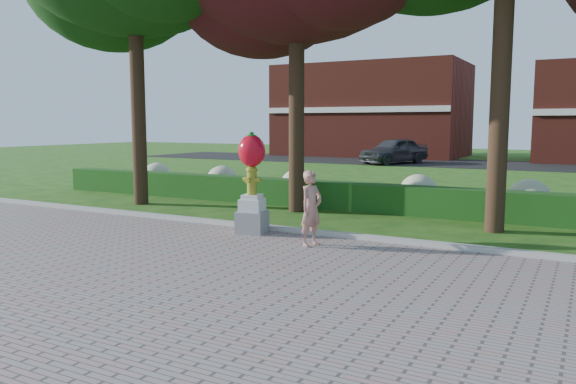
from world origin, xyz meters
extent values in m
plane|color=#1F4C13|center=(0.00, 0.00, 0.00)|extent=(100.00, 100.00, 0.00)
cube|color=gray|center=(0.00, -4.00, 0.02)|extent=(40.00, 14.00, 0.04)
cube|color=#ADADA5|center=(0.00, 3.00, 0.07)|extent=(40.00, 0.18, 0.15)
cube|color=#174213|center=(0.00, 7.00, 0.40)|extent=(24.00, 0.70, 0.80)
ellipsoid|color=beige|center=(-9.00, 8.00, 0.55)|extent=(1.10, 1.10, 0.99)
ellipsoid|color=beige|center=(-6.00, 8.00, 0.55)|extent=(1.10, 1.10, 0.99)
ellipsoid|color=beige|center=(-3.00, 8.00, 0.55)|extent=(1.10, 1.10, 0.99)
ellipsoid|color=beige|center=(1.00, 8.00, 0.55)|extent=(1.10, 1.10, 0.99)
ellipsoid|color=beige|center=(4.00, 8.00, 0.55)|extent=(1.10, 1.10, 0.99)
cube|color=black|center=(0.00, 28.00, 0.01)|extent=(50.00, 8.00, 0.02)
cube|color=maroon|center=(-10.00, 34.00, 3.50)|extent=(14.00, 8.00, 7.00)
cylinder|color=black|center=(-7.00, 5.00, 3.36)|extent=(0.44, 0.44, 6.72)
cylinder|color=black|center=(-2.00, 6.00, 3.08)|extent=(0.44, 0.44, 6.16)
cylinder|color=black|center=(3.50, 5.50, 3.64)|extent=(0.44, 0.44, 7.28)
cube|color=gray|center=(-1.30, 2.50, 0.29)|extent=(0.73, 0.73, 0.50)
cube|color=silver|center=(-1.30, 2.50, 0.68)|extent=(0.59, 0.59, 0.28)
cube|color=silver|center=(-1.30, 2.50, 0.87)|extent=(0.47, 0.47, 0.10)
cylinder|color=olive|center=(-1.30, 2.50, 1.20)|extent=(0.22, 0.22, 0.56)
ellipsoid|color=olive|center=(-1.30, 2.50, 1.48)|extent=(0.26, 0.26, 0.18)
cylinder|color=olive|center=(-1.46, 2.50, 1.26)|extent=(0.12, 0.11, 0.11)
cylinder|color=olive|center=(-1.14, 2.50, 1.26)|extent=(0.12, 0.11, 0.11)
cylinder|color=olive|center=(-1.30, 2.35, 1.26)|extent=(0.12, 0.12, 0.12)
cylinder|color=olive|center=(-1.30, 2.50, 1.56)|extent=(0.08, 0.08, 0.05)
ellipsoid|color=red|center=(-1.30, 2.50, 1.91)|extent=(0.63, 0.56, 0.73)
ellipsoid|color=red|center=(-1.48, 2.50, 1.89)|extent=(0.31, 0.31, 0.46)
ellipsoid|color=red|center=(-1.12, 2.50, 1.89)|extent=(0.31, 0.31, 0.46)
cylinder|color=#145815|center=(-1.30, 2.50, 2.27)|extent=(0.10, 0.10, 0.12)
ellipsoid|color=#145815|center=(-1.30, 2.50, 2.24)|extent=(0.24, 0.24, 0.08)
imported|color=tan|center=(0.47, 1.93, 0.81)|extent=(0.50, 0.64, 1.54)
imported|color=#383A3F|center=(-5.50, 25.79, 0.83)|extent=(3.75, 5.14, 1.63)
camera|label=1|loc=(5.43, -8.17, 2.52)|focal=35.00mm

